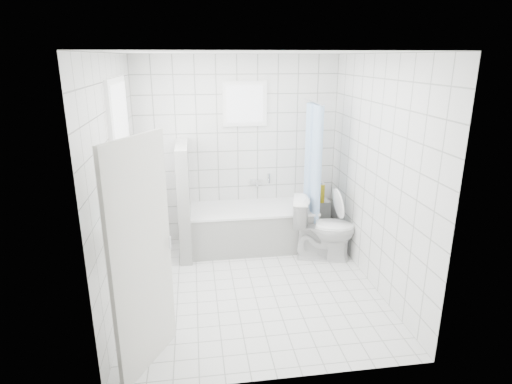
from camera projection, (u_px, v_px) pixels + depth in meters
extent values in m
plane|color=white|center=(253.00, 287.00, 4.97)|extent=(3.00, 3.00, 0.00)
plane|color=white|center=(252.00, 52.00, 4.19)|extent=(3.00, 3.00, 0.00)
cube|color=white|center=(238.00, 151.00, 5.99)|extent=(2.80, 0.02, 2.60)
cube|color=white|center=(280.00, 235.00, 3.16)|extent=(2.80, 0.02, 2.60)
cube|color=white|center=(118.00, 185.00, 4.39)|extent=(0.02, 3.00, 2.60)
cube|color=white|center=(376.00, 175.00, 4.77)|extent=(0.02, 3.00, 2.60)
cube|color=white|center=(124.00, 150.00, 4.58)|extent=(0.01, 0.90, 1.40)
cube|color=white|center=(245.00, 104.00, 5.77)|extent=(0.50, 0.01, 0.50)
cube|color=white|center=(134.00, 215.00, 4.81)|extent=(0.18, 1.02, 0.08)
cube|color=silver|center=(142.00, 259.00, 3.46)|extent=(0.41, 0.72, 2.00)
cube|color=white|center=(253.00, 228.00, 5.97)|extent=(1.69, 0.75, 0.55)
cube|color=white|center=(253.00, 209.00, 5.88)|extent=(1.71, 0.77, 0.03)
cube|color=white|center=(184.00, 200.00, 5.65)|extent=(0.15, 0.85, 1.50)
cube|color=white|center=(315.00, 218.00, 6.35)|extent=(0.40, 0.24, 0.55)
imported|color=white|center=(324.00, 228.00, 5.60)|extent=(0.90, 0.65, 0.83)
cylinder|color=silver|center=(313.00, 102.00, 5.54)|extent=(0.02, 0.80, 0.02)
cube|color=silver|center=(256.00, 182.00, 6.13)|extent=(0.18, 0.06, 0.06)
imported|color=white|center=(135.00, 194.00, 4.87)|extent=(0.16, 0.16, 0.33)
imported|color=#30D1DB|center=(131.00, 211.00, 4.58)|extent=(0.09, 0.10, 0.17)
imported|color=white|center=(133.00, 206.00, 4.73)|extent=(0.14, 0.14, 0.17)
imported|color=#AD57AF|center=(137.00, 195.00, 5.02)|extent=(0.11, 0.11, 0.21)
cylinder|color=gold|center=(322.00, 194.00, 6.14)|extent=(0.06, 0.06, 0.26)
cylinder|color=#E61B3F|center=(312.00, 194.00, 6.24)|extent=(0.06, 0.06, 0.21)
cylinder|color=blue|center=(321.00, 191.00, 6.24)|extent=(0.06, 0.06, 0.26)
cylinder|color=green|center=(316.00, 195.00, 6.15)|extent=(0.06, 0.06, 0.23)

